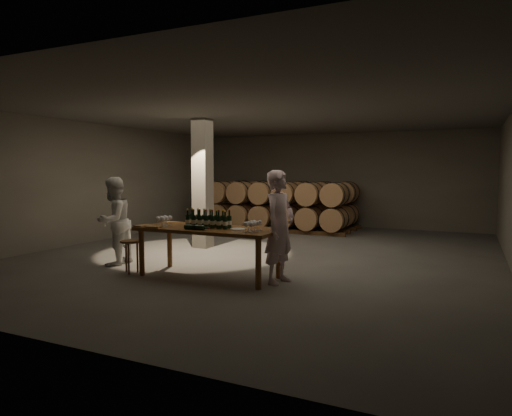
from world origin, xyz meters
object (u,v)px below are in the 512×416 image
at_px(plate, 238,229).
at_px(notebook_near, 154,227).
at_px(tasting_table, 209,233).
at_px(person_man, 280,227).
at_px(bottle_cluster, 208,221).
at_px(person_woman, 114,221).
at_px(stool, 131,246).

bearing_deg(plate, notebook_near, -165.10).
bearing_deg(tasting_table, plate, -3.51).
bearing_deg(plate, person_man, 14.07).
bearing_deg(bottle_cluster, person_woman, 176.55).
relative_size(bottle_cluster, stool, 1.39).
bearing_deg(bottle_cluster, person_man, 6.63).
distance_m(tasting_table, person_man, 1.33).
relative_size(bottle_cluster, person_man, 0.45).
relative_size(stool, person_man, 0.32).
relative_size(stool, person_woman, 0.34).
distance_m(plate, notebook_near, 1.55).
distance_m(notebook_near, stool, 0.73).
relative_size(tasting_table, stool, 4.20).
xyz_separation_m(notebook_near, person_woman, (-1.45, 0.56, -0.02)).
distance_m(bottle_cluster, person_woman, 2.34).
bearing_deg(person_man, bottle_cluster, 105.94).
xyz_separation_m(bottle_cluster, person_man, (1.32, 0.15, -0.05)).
relative_size(notebook_near, person_man, 0.13).
relative_size(plate, notebook_near, 1.09).
xyz_separation_m(plate, person_man, (0.71, 0.18, 0.06)).
distance_m(plate, person_man, 0.73).
height_order(tasting_table, stool, tasting_table).
height_order(notebook_near, person_woman, person_woman).
bearing_deg(bottle_cluster, stool, -166.80).
bearing_deg(notebook_near, bottle_cluster, 13.48).
relative_size(tasting_table, plate, 9.34).
height_order(tasting_table, plate, plate).
height_order(tasting_table, person_man, person_man).
xyz_separation_m(bottle_cluster, stool, (-1.49, -0.35, -0.51)).
xyz_separation_m(plate, notebook_near, (-1.49, -0.40, 0.01)).
height_order(tasting_table, notebook_near, notebook_near).
xyz_separation_m(tasting_table, bottle_cluster, (-0.01, -0.01, 0.22)).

